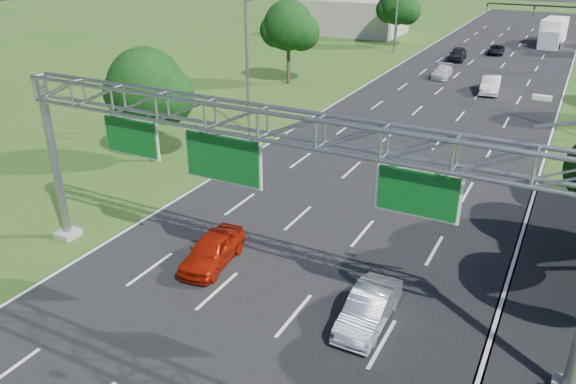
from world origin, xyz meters
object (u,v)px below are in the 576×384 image
Objects in this scene: red_coupe at (212,250)px; box_truck at (553,33)px; silver_sedan at (369,308)px; sign_gantry at (265,139)px; traffic_signal at (567,21)px.

red_coupe is 0.46× the size of box_truck.
box_truck is at bearing 75.55° from red_coupe.
silver_sedan is at bearing -84.95° from box_truck.
sign_gantry is 7.22m from red_coupe.
red_coupe is (-3.53, 1.23, -6.18)m from sign_gantry.
sign_gantry is at bearing -97.68° from traffic_signal.
traffic_signal is 2.92× the size of red_coupe.
silver_sedan is 68.65m from box_truck.
traffic_signal is at bearing -76.96° from box_truck.
sign_gantry is 5.63× the size of red_coupe.
traffic_signal is (7.15, 53.00, -1.72)m from sign_gantry.
silver_sedan is (7.70, -0.82, -0.03)m from red_coupe.
red_coupe is 68.37m from box_truck.
red_coupe reaches higher than silver_sedan.
box_truck reaches higher than silver_sedan.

